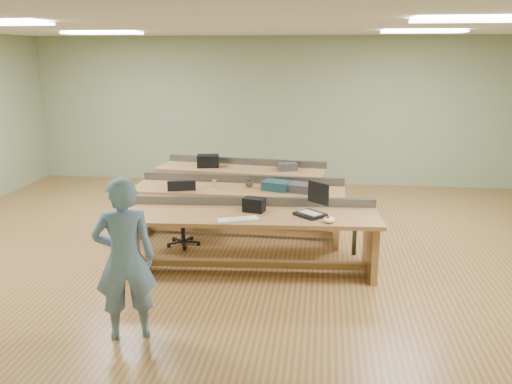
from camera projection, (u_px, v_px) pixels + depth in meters
The scene contains 21 objects.
floor at pixel (244, 247), 7.67m from camera, with size 10.00×10.00×0.00m, color #9C6A3B.
ceiling at pixel (242, 26), 6.92m from camera, with size 10.00×10.00×0.00m, color silver.
wall_back at pixel (272, 111), 11.14m from camera, with size 10.00×0.04×3.00m, color gray.
wall_front at pixel (150, 241), 3.45m from camera, with size 10.00×0.04×3.00m, color gray.
fluor_panels at pixel (243, 28), 6.93m from camera, with size 6.20×3.50×0.03m.
workbench_front at pixel (248, 227), 6.71m from camera, with size 3.28×1.08×0.86m.
workbench_mid at pixel (239, 200), 7.98m from camera, with size 3.10×0.88×0.86m.
workbench_back at pixel (241, 179), 9.32m from camera, with size 2.94×1.12×0.86m.
person at pixel (125, 259), 5.06m from camera, with size 0.58×0.38×1.59m, color #6B84AF.
laptop_base at pixel (310, 214), 6.54m from camera, with size 0.34×0.27×0.04m, color black.
laptop_screen at pixel (318, 193), 6.56m from camera, with size 0.34×0.02×0.26m, color black.
keyboard at pixel (238, 220), 6.35m from camera, with size 0.48×0.16×0.03m, color silver.
trackball_mouse at pixel (329, 220), 6.28m from camera, with size 0.14×0.16×0.07m, color white.
camera_bag at pixel (254, 205), 6.70m from camera, with size 0.26×0.17×0.18m, color black.
task_chair at pixel (183, 222), 7.70m from camera, with size 0.59×0.59×0.89m.
parts_bin_teal at pixel (276, 185), 7.77m from camera, with size 0.37×0.28×0.13m, color #143643.
parts_bin_grey at pixel (301, 188), 7.68m from camera, with size 0.42×0.27×0.11m, color #333335.
mug at pixel (249, 184), 7.94m from camera, with size 0.12×0.12×0.09m, color #333335.
drinks_can at pixel (214, 184), 7.93m from camera, with size 0.06×0.06×0.11m, color silver.
storage_box_back at pixel (208, 161), 9.33m from camera, with size 0.37×0.26×0.21m, color black.
tray_back at pixel (287, 167), 9.08m from camera, with size 0.31×0.22×0.12m, color #333335.
Camera 1 is at (1.08, -7.15, 2.66)m, focal length 38.00 mm.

